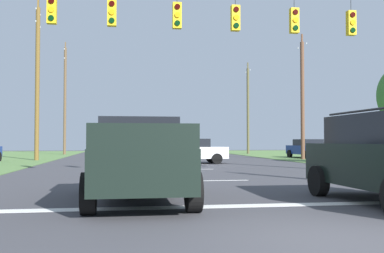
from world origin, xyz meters
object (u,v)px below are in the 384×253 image
object	(u,v)px
distant_car_crossing_white	(191,151)
utility_pole_far_right	(248,109)
distant_car_far_parked	(308,148)
utility_pole_mid_right	(302,99)
utility_pole_mid_left	(37,80)
pickup_truck	(139,159)
overhead_signal_span	(211,61)
utility_pole_far_left	(65,98)

from	to	relation	value
distant_car_crossing_white	utility_pole_far_right	world-z (taller)	utility_pole_far_right
distant_car_far_parked	utility_pole_mid_right	bearing A→B (deg)	-120.44
distant_car_far_parked	utility_pole_mid_left	size ratio (longest dim) A/B	0.39
utility_pole_far_right	distant_car_crossing_white	bearing A→B (deg)	-115.48
pickup_truck	overhead_signal_span	bearing A→B (deg)	62.88
overhead_signal_span	utility_pole_mid_left	world-z (taller)	utility_pole_mid_left
pickup_truck	utility_pole_far_left	world-z (taller)	utility_pole_far_left
utility_pole_mid_right	distant_car_far_parked	bearing A→B (deg)	59.56
utility_pole_far_left	distant_car_far_parked	bearing A→B (deg)	-31.03
distant_car_crossing_white	utility_pole_far_left	world-z (taller)	utility_pole_far_left
utility_pole_mid_right	utility_pole_mid_left	world-z (taller)	utility_pole_mid_left
pickup_truck	distant_car_crossing_white	size ratio (longest dim) A/B	1.25
distant_car_crossing_white	utility_pole_far_right	size ratio (longest dim) A/B	0.44
overhead_signal_span	utility_pole_mid_right	distance (m)	18.12
utility_pole_mid_right	utility_pole_mid_left	size ratio (longest dim) A/B	0.81
overhead_signal_span	utility_pole_mid_left	bearing A→B (deg)	119.08
pickup_truck	utility_pole_far_left	size ratio (longest dim) A/B	0.47
distant_car_crossing_white	distant_car_far_parked	distance (m)	12.45
overhead_signal_span	distant_car_crossing_white	world-z (taller)	overhead_signal_span
utility_pole_mid_left	utility_pole_mid_right	bearing A→B (deg)	-4.36
utility_pole_mid_left	utility_pole_far_left	size ratio (longest dim) A/B	1.01
pickup_truck	utility_pole_far_right	size ratio (longest dim) A/B	0.55
pickup_truck	utility_pole_far_left	xyz separation A→B (m)	(-6.31, 35.44, 4.75)
distant_car_crossing_white	utility_pole_far_right	xyz separation A→B (m)	(8.92, 18.73, 3.96)
utility_pole_far_right	utility_pole_mid_right	bearing A→B (deg)	-89.82
pickup_truck	distant_car_far_parked	distance (m)	27.12
distant_car_crossing_white	utility_pole_mid_right	xyz separation A→B (m)	(8.97, 4.23, 3.74)
utility_pole_mid_left	pickup_truck	bearing A→B (deg)	-73.64
distant_car_crossing_white	distant_car_far_parked	world-z (taller)	same
utility_pole_mid_right	utility_pole_far_left	xyz separation A→B (m)	(-18.98, 14.83, 1.19)
pickup_truck	utility_pole_mid_left	size ratio (longest dim) A/B	0.47
utility_pole_mid_right	utility_pole_far_right	bearing A→B (deg)	90.18
pickup_truck	distant_car_far_parked	world-z (taller)	pickup_truck
utility_pole_mid_right	utility_pole_far_right	xyz separation A→B (m)	(-0.04, 14.50, 0.22)
utility_pole_far_right	utility_pole_mid_left	distance (m)	23.15
utility_pole_far_left	overhead_signal_span	bearing A→B (deg)	-73.16
pickup_truck	distant_car_crossing_white	bearing A→B (deg)	77.26
distant_car_crossing_white	distant_car_far_parked	bearing A→B (deg)	32.88
utility_pole_far_right	utility_pole_mid_left	world-z (taller)	utility_pole_mid_left
pickup_truck	utility_pole_mid_right	world-z (taller)	utility_pole_mid_right
distant_car_far_parked	utility_pole_mid_left	xyz separation A→B (m)	(-20.63, -1.06, 4.90)
utility_pole_mid_left	utility_pole_far_left	world-z (taller)	utility_pole_mid_left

